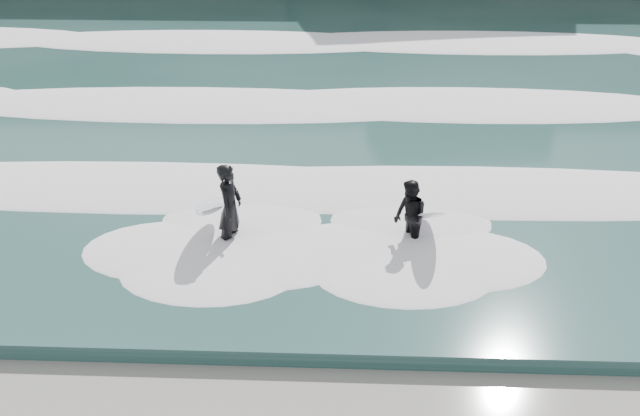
# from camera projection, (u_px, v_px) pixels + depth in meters

# --- Properties ---
(sea) EXTENTS (90.00, 52.00, 0.30)m
(sea) POSITION_uv_depth(u_px,v_px,m) (327.00, 28.00, 34.97)
(sea) COLOR #274A47
(sea) RESTS_ON ground
(foam_near) EXTENTS (60.00, 3.20, 0.20)m
(foam_near) POSITION_uv_depth(u_px,v_px,m) (298.00, 193.00, 16.87)
(foam_near) COLOR white
(foam_near) RESTS_ON sea
(foam_mid) EXTENTS (60.00, 4.00, 0.24)m
(foam_mid) POSITION_uv_depth(u_px,v_px,m) (313.00, 103.00, 23.16)
(foam_mid) COLOR white
(foam_mid) RESTS_ON sea
(foam_far) EXTENTS (60.00, 4.80, 0.30)m
(foam_far) POSITION_uv_depth(u_px,v_px,m) (324.00, 40.00, 31.24)
(foam_far) COLOR white
(foam_far) RESTS_ON sea
(surfer_left) EXTENTS (0.98, 1.95, 1.95)m
(surfer_left) POSITION_uv_depth(u_px,v_px,m) (227.00, 208.00, 14.80)
(surfer_left) COLOR black
(surfer_left) RESTS_ON ground
(surfer_right) EXTENTS (1.17, 1.81, 1.60)m
(surfer_right) POSITION_uv_depth(u_px,v_px,m) (412.00, 217.00, 14.80)
(surfer_right) COLOR black
(surfer_right) RESTS_ON ground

